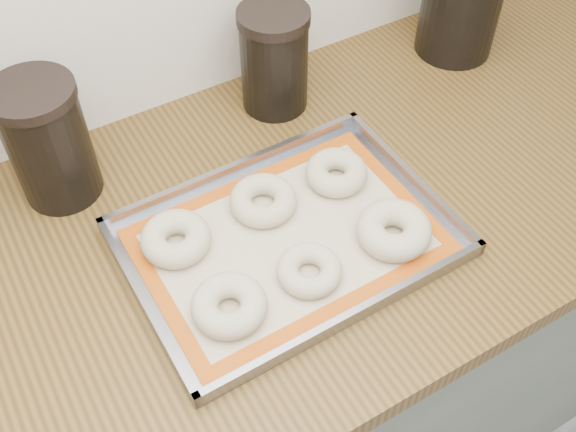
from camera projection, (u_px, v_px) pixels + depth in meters
cabinet at (358, 322)px, 1.45m from camera, size 3.00×0.65×0.86m
countertop at (379, 177)px, 1.10m from camera, size 3.06×0.68×0.04m
baking_tray at (288, 239)px, 0.98m from camera, size 0.46×0.34×0.03m
baking_mat at (288, 240)px, 0.98m from camera, size 0.42×0.29×0.00m
bagel_front_left at (229, 305)px, 0.89m from camera, size 0.13×0.13×0.04m
bagel_front_mid at (309, 270)px, 0.93m from camera, size 0.11×0.11×0.03m
bagel_front_right at (394, 230)px, 0.97m from camera, size 0.13×0.13×0.04m
bagel_back_left at (176, 239)px, 0.96m from camera, size 0.13×0.13×0.04m
bagel_back_mid at (263, 200)px, 1.01m from camera, size 0.13×0.13×0.03m
bagel_back_right at (336, 172)px, 1.05m from camera, size 0.11×0.11×0.04m
canister_left at (48, 142)px, 0.98m from camera, size 0.12×0.12×0.20m
canister_mid at (274, 59)px, 1.12m from camera, size 0.12×0.12×0.18m
canister_right at (462, 1)px, 1.22m from camera, size 0.15×0.15×0.20m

